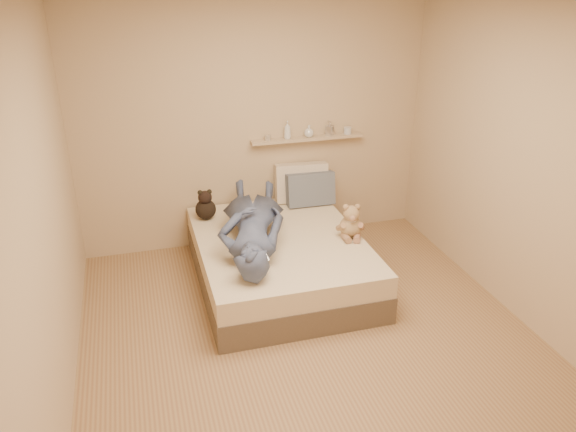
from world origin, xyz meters
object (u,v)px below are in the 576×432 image
object	(u,v)px
teddy_bear	(351,224)
dark_plush	(205,206)
pillow_grey	(310,189)
wall_shelf	(307,138)
bed	(280,260)
pillow_cream	(301,182)
person	(252,223)
game_console	(259,259)

from	to	relation	value
teddy_bear	dark_plush	xyz separation A→B (m)	(-1.22, 0.78, -0.00)
pillow_grey	wall_shelf	bearing A→B (deg)	82.13
bed	dark_plush	distance (m)	0.93
wall_shelf	bed	bearing A→B (deg)	-121.18
pillow_cream	wall_shelf	bearing A→B (deg)	42.62
teddy_bear	person	world-z (taller)	person
bed	person	world-z (taller)	person
bed	wall_shelf	size ratio (longest dim) A/B	1.58
dark_plush	pillow_grey	distance (m)	1.11
dark_plush	pillow_grey	xyz separation A→B (m)	(1.11, 0.07, 0.04)
teddy_bear	pillow_grey	distance (m)	0.85
pillow_cream	wall_shelf	world-z (taller)	wall_shelf
pillow_cream	person	size ratio (longest dim) A/B	0.34
bed	pillow_cream	xyz separation A→B (m)	(0.46, 0.83, 0.43)
teddy_bear	pillow_cream	size ratio (longest dim) A/B	0.61
dark_plush	wall_shelf	size ratio (longest dim) A/B	0.26
pillow_cream	game_console	bearing A→B (deg)	-119.25
dark_plush	pillow_cream	distance (m)	1.07
game_console	pillow_cream	distance (m)	1.62
game_console	pillow_cream	bearing A→B (deg)	60.75
pillow_cream	person	xyz separation A→B (m)	(-0.72, -0.83, -0.01)
teddy_bear	wall_shelf	xyz separation A→B (m)	(-0.09, 1.06, 0.51)
pillow_grey	bed	bearing A→B (deg)	-126.99
bed	pillow_grey	bearing A→B (deg)	53.01
bed	pillow_cream	world-z (taller)	pillow_cream
bed	teddy_bear	size ratio (longest dim) A/B	5.63
game_console	wall_shelf	size ratio (longest dim) A/B	0.14
wall_shelf	dark_plush	bearing A→B (deg)	-165.83
dark_plush	wall_shelf	world-z (taller)	wall_shelf
person	pillow_cream	bearing A→B (deg)	-117.35
pillow_cream	bed	bearing A→B (deg)	-119.21
teddy_bear	wall_shelf	distance (m)	1.18
bed	teddy_bear	world-z (taller)	teddy_bear
teddy_bear	person	xyz separation A→B (m)	(-0.89, 0.15, 0.05)
teddy_bear	bed	bearing A→B (deg)	166.35
bed	person	distance (m)	0.49
teddy_bear	wall_shelf	size ratio (longest dim) A/B	0.28
teddy_bear	person	size ratio (longest dim) A/B	0.21
bed	wall_shelf	world-z (taller)	wall_shelf
game_console	teddy_bear	world-z (taller)	teddy_bear
pillow_cream	pillow_grey	xyz separation A→B (m)	(0.06, -0.14, -0.03)
bed	dark_plush	xyz separation A→B (m)	(-0.59, 0.62, 0.36)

